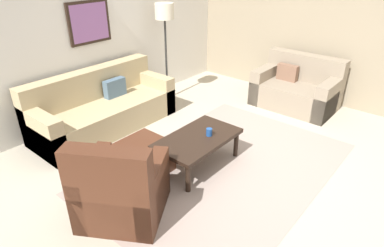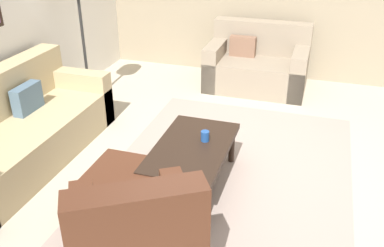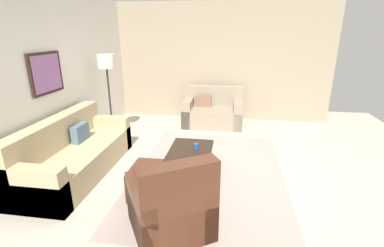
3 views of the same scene
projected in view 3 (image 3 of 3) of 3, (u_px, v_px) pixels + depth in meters
name	position (u px, v px, depth m)	size (l,w,h in m)	color
ground_plane	(209.00, 173.00, 4.28)	(8.00, 8.00, 0.00)	#B2A893
rear_partition	(43.00, 81.00, 4.21)	(6.00, 0.12, 2.80)	silver
stone_feature_panel	(222.00, 63.00, 6.64)	(0.12, 5.20, 2.80)	gray
area_rug	(209.00, 173.00, 4.28)	(3.32, 2.28, 0.01)	gray
couch_main	(72.00, 155.00, 4.23)	(2.22, 0.87, 0.88)	tan
couch_loveseat	(213.00, 112.00, 6.50)	(0.88, 1.36, 0.88)	gray
armchair_leather	(172.00, 209.00, 2.93)	(1.10, 1.10, 0.95)	#4C2819
ottoman	(152.00, 181.00, 3.68)	(0.56, 0.56, 0.40)	#4C2819
coffee_table	(189.00, 156.00, 4.07)	(1.10, 0.64, 0.41)	black
cup	(196.00, 147.00, 4.14)	(0.08, 0.08, 0.10)	#1E478C
lamp_standing	(107.00, 70.00, 5.25)	(0.32, 0.32, 1.71)	black
framed_artwork	(46.00, 73.00, 4.14)	(0.70, 0.04, 0.62)	black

